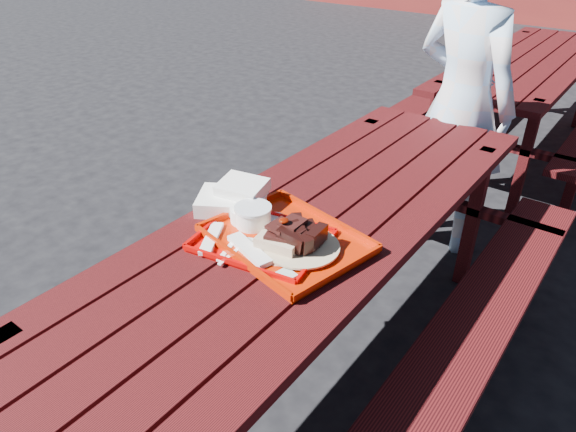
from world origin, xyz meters
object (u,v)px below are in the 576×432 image
object	(u,v)px
near_tray	(265,233)
far_tray	(282,236)
picnic_table_far	(525,84)
person	(462,103)
picnic_table_near	(312,259)

from	to	relation	value
near_tray	far_tray	world-z (taller)	near_tray
picnic_table_far	person	bearing A→B (deg)	-88.85
picnic_table_near	far_tray	size ratio (longest dim) A/B	4.28
picnic_table_near	person	bearing A→B (deg)	88.70
near_tray	person	size ratio (longest dim) A/B	0.28
near_tray	picnic_table_far	bearing A→B (deg)	89.32
picnic_table_near	near_tray	bearing A→B (deg)	-98.93
picnic_table_far	person	size ratio (longest dim) A/B	1.46
near_tray	picnic_table_near	bearing A→B (deg)	81.07
person	far_tray	bearing A→B (deg)	106.20
picnic_table_far	near_tray	xyz separation A→B (m)	(-0.04, -3.03, 0.22)
near_tray	person	world-z (taller)	person
picnic_table_near	near_tray	world-z (taller)	near_tray
picnic_table_far	far_tray	bearing A→B (deg)	-89.67
picnic_table_near	near_tray	distance (m)	0.32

